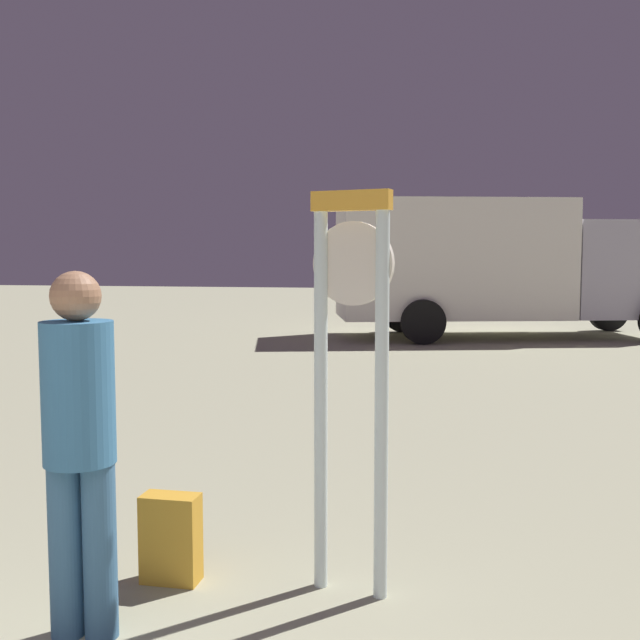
# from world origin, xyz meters

# --- Properties ---
(standing_clock) EXTENTS (0.43, 0.17, 2.07)m
(standing_clock) POSITION_xyz_m (1.11, 2.84, 1.28)
(standing_clock) COLOR white
(standing_clock) RESTS_ON ground_plane
(person_near_clock) EXTENTS (0.32, 0.32, 1.68)m
(person_near_clock) POSITION_xyz_m (-0.02, 2.14, 0.94)
(person_near_clock) COLOR teal
(person_near_clock) RESTS_ON ground_plane
(backpack) EXTENTS (0.31, 0.20, 0.48)m
(backpack) POSITION_xyz_m (0.15, 2.76, 0.23)
(backpack) COLOR gold
(backpack) RESTS_ON ground_plane
(box_truck_near) EXTENTS (7.35, 4.22, 2.93)m
(box_truck_near) POSITION_xyz_m (2.12, 15.47, 1.62)
(box_truck_near) COLOR white
(box_truck_near) RESTS_ON ground_plane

